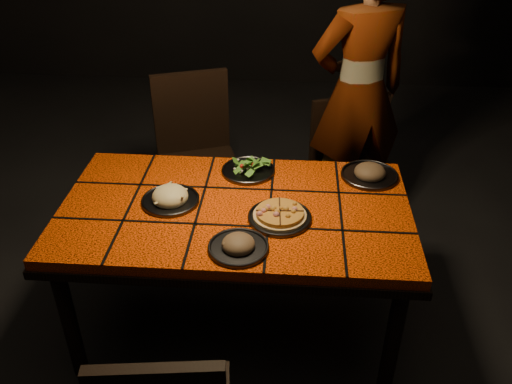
# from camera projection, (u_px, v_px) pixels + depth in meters

# --- Properties ---
(room_shell) EXTENTS (6.04, 7.04, 3.08)m
(room_shell) POSITION_uv_depth(u_px,v_px,m) (231.00, 45.00, 2.07)
(room_shell) COLOR black
(room_shell) RESTS_ON ground
(dining_table) EXTENTS (1.62, 0.92, 0.75)m
(dining_table) POSITION_uv_depth(u_px,v_px,m) (235.00, 220.00, 2.52)
(dining_table) COLOR #FF4808
(dining_table) RESTS_ON ground
(chair_far_left) EXTENTS (0.59, 0.59, 1.02)m
(chair_far_left) POSITION_uv_depth(u_px,v_px,m) (196.00, 147.00, 3.32)
(chair_far_left) COLOR black
(chair_far_left) RESTS_ON ground
(chair_far_right) EXTENTS (0.48, 0.48, 0.83)m
(chair_far_right) POSITION_uv_depth(u_px,v_px,m) (342.00, 155.00, 3.46)
(chair_far_right) COLOR black
(chair_far_right) RESTS_ON ground
(diner) EXTENTS (0.75, 0.63, 1.76)m
(diner) POSITION_uv_depth(u_px,v_px,m) (359.00, 93.00, 3.27)
(diner) COLOR brown
(diner) RESTS_ON ground
(plate_pizza) EXTENTS (0.28, 0.28, 0.04)m
(plate_pizza) POSITION_uv_depth(u_px,v_px,m) (280.00, 216.00, 2.38)
(plate_pizza) COLOR #38383D
(plate_pizza) RESTS_ON dining_table
(plate_pasta) EXTENTS (0.27, 0.27, 0.09)m
(plate_pasta) POSITION_uv_depth(u_px,v_px,m) (170.00, 198.00, 2.50)
(plate_pasta) COLOR #38383D
(plate_pasta) RESTS_ON dining_table
(plate_salad) EXTENTS (0.27, 0.27, 0.07)m
(plate_salad) POSITION_uv_depth(u_px,v_px,m) (248.00, 168.00, 2.72)
(plate_salad) COLOR #38383D
(plate_salad) RESTS_ON dining_table
(plate_mushroom_a) EXTENTS (0.25, 0.25, 0.08)m
(plate_mushroom_a) POSITION_uv_depth(u_px,v_px,m) (238.00, 245.00, 2.20)
(plate_mushroom_a) COLOR #38383D
(plate_mushroom_a) RESTS_ON dining_table
(plate_mushroom_b) EXTENTS (0.28, 0.28, 0.09)m
(plate_mushroom_b) POSITION_uv_depth(u_px,v_px,m) (370.00, 172.00, 2.68)
(plate_mushroom_b) COLOR #38383D
(plate_mushroom_b) RESTS_ON dining_table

